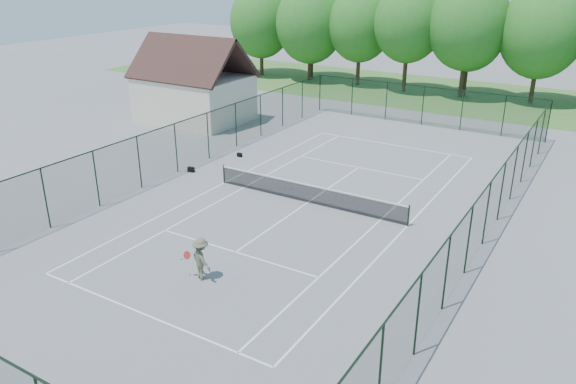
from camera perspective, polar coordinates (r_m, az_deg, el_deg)
name	(u,v)px	position (r m, az deg, el deg)	size (l,w,h in m)	color
ground	(308,203)	(29.54, 2.02, -1.08)	(140.00, 140.00, 0.00)	gray
grass_far	(463,96)	(56.52, 17.35, 9.31)	(80.00, 16.00, 0.01)	#497733
court_lines	(308,202)	(29.54, 2.02, -1.07)	(11.05, 23.85, 0.01)	white
tennis_net	(308,192)	(29.31, 2.03, -0.05)	(11.08, 0.08, 1.10)	black
fence_enclosure	(308,175)	(28.96, 2.06, 1.76)	(18.05, 36.05, 3.02)	#14331E
utility_building	(193,81)	(45.41, -9.60, 11.06)	(8.60, 6.27, 6.63)	#F4E9C8
tree_line_far	(471,31)	(55.59, 18.07, 15.32)	(39.40, 6.40, 9.70)	#3F2E1D
sports_bag_a	(191,169)	(34.33, -9.83, 2.27)	(0.38, 0.23, 0.30)	black
sports_bag_b	(240,155)	(36.67, -4.94, 3.78)	(0.32, 0.20, 0.25)	black
tennis_player	(201,259)	(22.50, -8.81, -6.73)	(1.98, 1.03, 1.77)	#5B5D44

